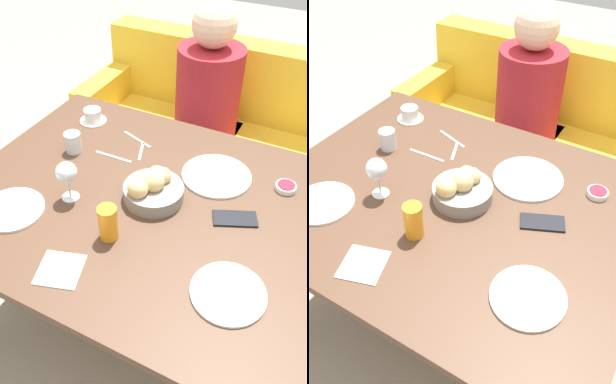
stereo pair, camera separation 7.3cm
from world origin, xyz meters
TOP-DOWN VIEW (x-y plane):
  - ground_plane at (0.00, 0.00)m, footprint 10.00×10.00m
  - dining_table at (0.00, 0.00)m, footprint 1.36×1.09m
  - couch at (-0.00, 1.16)m, footprint 1.84×0.70m
  - seated_person at (-0.14, 1.01)m, footprint 0.36×0.47m
  - bread_basket at (0.03, 0.02)m, footprint 0.22×0.22m
  - plate_near_left at (-0.38, -0.27)m, footprint 0.22×0.22m
  - plate_near_right at (0.41, -0.25)m, footprint 0.22×0.22m
  - plate_far_center at (0.19, 0.24)m, footprint 0.27×0.27m
  - juice_glass at (-0.01, -0.21)m, footprint 0.06×0.06m
  - water_tumbler at (-0.40, 0.13)m, footprint 0.07×0.07m
  - wine_glass at (-0.24, -0.12)m, footprint 0.08×0.08m
  - coffee_cup at (-0.46, 0.36)m, footprint 0.12×0.12m
  - jam_bowl_berry at (0.44, 0.28)m, footprint 0.08×0.08m
  - fork_silver at (-0.21, 0.32)m, footprint 0.16×0.07m
  - knife_silver at (-0.23, 0.17)m, footprint 0.17×0.01m
  - spoon_coffee at (-0.15, 0.25)m, footprint 0.05×0.12m
  - napkin at (-0.07, -0.40)m, footprint 0.17×0.17m
  - cell_phone at (0.33, 0.05)m, footprint 0.17×0.13m

SIDE VIEW (x-z plane):
  - ground_plane at x=0.00m, z-range 0.00..0.00m
  - couch at x=0.00m, z-range -0.12..0.74m
  - seated_person at x=-0.14m, z-range -0.09..1.07m
  - dining_table at x=0.00m, z-range 0.29..1.06m
  - fork_silver at x=-0.21m, z-range 0.76..0.77m
  - knife_silver at x=-0.23m, z-range 0.76..0.77m
  - spoon_coffee at x=-0.15m, z-range 0.76..0.77m
  - napkin at x=-0.07m, z-range 0.76..0.77m
  - cell_phone at x=0.33m, z-range 0.76..0.77m
  - plate_near_left at x=-0.38m, z-range 0.76..0.77m
  - plate_near_right at x=0.41m, z-range 0.76..0.77m
  - plate_far_center at x=0.19m, z-range 0.76..0.77m
  - jam_bowl_berry at x=0.44m, z-range 0.76..0.79m
  - coffee_cup at x=-0.46m, z-range 0.76..0.82m
  - water_tumbler at x=-0.40m, z-range 0.76..0.85m
  - bread_basket at x=0.03m, z-range 0.75..0.87m
  - juice_glass at x=-0.01m, z-range 0.76..0.89m
  - wine_glass at x=-0.24m, z-range 0.80..0.95m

